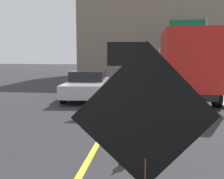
{
  "coord_description": "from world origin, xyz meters",
  "views": [
    {
      "loc": [
        1.19,
        -0.93,
        2.19
      ],
      "look_at": [
        0.47,
        4.43,
        1.48
      ],
      "focal_mm": 42.27,
      "sensor_mm": 36.0,
      "label": 1
    }
  ],
  "objects_px": {
    "box_truck": "(185,63)",
    "traffic_cone_near_sign": "(129,145)",
    "pickup_car": "(88,84)",
    "highway_guide_sign": "(195,38)",
    "arrow_board_trailer": "(127,97)",
    "roadwork_sign": "(146,121)",
    "traffic_cone_mid_lane": "(123,117)"
  },
  "relations": [
    {
      "from": "box_truck",
      "to": "traffic_cone_near_sign",
      "type": "bearing_deg",
      "value": -104.98
    },
    {
      "from": "pickup_car",
      "to": "highway_guide_sign",
      "type": "distance_m",
      "value": 10.3
    },
    {
      "from": "arrow_board_trailer",
      "to": "highway_guide_sign",
      "type": "relative_size",
      "value": 0.54
    },
    {
      "from": "roadwork_sign",
      "to": "traffic_cone_near_sign",
      "type": "relative_size",
      "value": 3.14
    },
    {
      "from": "box_truck",
      "to": "traffic_cone_mid_lane",
      "type": "distance_m",
      "value": 6.34
    },
    {
      "from": "box_truck",
      "to": "pickup_car",
      "type": "relative_size",
      "value": 1.37
    },
    {
      "from": "highway_guide_sign",
      "to": "traffic_cone_near_sign",
      "type": "relative_size",
      "value": 6.72
    },
    {
      "from": "box_truck",
      "to": "highway_guide_sign",
      "type": "xyz_separation_m",
      "value": [
        1.67,
        7.31,
        1.65
      ]
    },
    {
      "from": "traffic_cone_near_sign",
      "to": "traffic_cone_mid_lane",
      "type": "bearing_deg",
      "value": 97.52
    },
    {
      "from": "box_truck",
      "to": "roadwork_sign",
      "type": "bearing_deg",
      "value": -99.97
    },
    {
      "from": "roadwork_sign",
      "to": "traffic_cone_near_sign",
      "type": "distance_m",
      "value": 2.62
    },
    {
      "from": "traffic_cone_near_sign",
      "to": "traffic_cone_mid_lane",
      "type": "height_order",
      "value": "traffic_cone_near_sign"
    },
    {
      "from": "roadwork_sign",
      "to": "traffic_cone_mid_lane",
      "type": "bearing_deg",
      "value": 97.87
    },
    {
      "from": "highway_guide_sign",
      "to": "traffic_cone_near_sign",
      "type": "xyz_separation_m",
      "value": [
        -3.87,
        -15.55,
        -3.06
      ]
    },
    {
      "from": "roadwork_sign",
      "to": "traffic_cone_mid_lane",
      "type": "distance_m",
      "value": 5.15
    },
    {
      "from": "arrow_board_trailer",
      "to": "pickup_car",
      "type": "height_order",
      "value": "arrow_board_trailer"
    },
    {
      "from": "traffic_cone_near_sign",
      "to": "roadwork_sign",
      "type": "bearing_deg",
      "value": -81.74
    },
    {
      "from": "roadwork_sign",
      "to": "pickup_car",
      "type": "distance_m",
      "value": 10.86
    },
    {
      "from": "roadwork_sign",
      "to": "pickup_car",
      "type": "bearing_deg",
      "value": 106.07
    },
    {
      "from": "arrow_board_trailer",
      "to": "highway_guide_sign",
      "type": "height_order",
      "value": "highway_guide_sign"
    },
    {
      "from": "arrow_board_trailer",
      "to": "traffic_cone_near_sign",
      "type": "distance_m",
      "value": 5.46
    },
    {
      "from": "pickup_car",
      "to": "arrow_board_trailer",
      "type": "bearing_deg",
      "value": -50.01
    },
    {
      "from": "arrow_board_trailer",
      "to": "highway_guide_sign",
      "type": "distance_m",
      "value": 11.38
    },
    {
      "from": "box_truck",
      "to": "arrow_board_trailer",
      "type": "bearing_deg",
      "value": -133.55
    },
    {
      "from": "roadwork_sign",
      "to": "traffic_cone_mid_lane",
      "type": "height_order",
      "value": "roadwork_sign"
    },
    {
      "from": "arrow_board_trailer",
      "to": "box_truck",
      "type": "xyz_separation_m",
      "value": [
        2.66,
        2.8,
        1.29
      ]
    },
    {
      "from": "traffic_cone_near_sign",
      "to": "box_truck",
      "type": "bearing_deg",
      "value": 75.02
    },
    {
      "from": "box_truck",
      "to": "traffic_cone_near_sign",
      "type": "xyz_separation_m",
      "value": [
        -2.2,
        -8.24,
        -1.41
      ]
    },
    {
      "from": "highway_guide_sign",
      "to": "arrow_board_trailer",
      "type": "bearing_deg",
      "value": -113.17
    },
    {
      "from": "box_truck",
      "to": "traffic_cone_mid_lane",
      "type": "bearing_deg",
      "value": -114.4
    },
    {
      "from": "roadwork_sign",
      "to": "arrow_board_trailer",
      "type": "xyz_separation_m",
      "value": [
        -0.8,
        7.79,
        -0.99
      ]
    },
    {
      "from": "pickup_car",
      "to": "traffic_cone_near_sign",
      "type": "bearing_deg",
      "value": -71.75
    }
  ]
}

